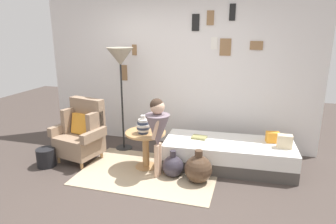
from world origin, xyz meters
TOP-DOWN VIEW (x-y plane):
  - ground_plane at (0.00, 0.00)m, footprint 12.00×12.00m
  - gallery_wall at (0.00, 1.95)m, footprint 4.80×0.12m
  - rug at (-0.05, 0.64)m, footprint 1.96×1.34m
  - armchair at (-1.22, 0.80)m, footprint 0.84×0.70m
  - daybed at (1.03, 1.17)m, footprint 1.94×0.90m
  - pillow_head at (1.81, 1.15)m, footprint 0.20×0.12m
  - pillow_mid at (1.65, 1.33)m, footprint 0.21×0.15m
  - side_table at (-0.15, 0.79)m, footprint 0.59×0.59m
  - vase_striped at (-0.16, 0.73)m, footprint 0.19×0.19m
  - floor_lamp at (-0.78, 1.38)m, footprint 0.43×0.43m
  - person_child at (0.11, 0.58)m, footprint 0.34×0.34m
  - book_on_daybed at (0.58, 1.19)m, footprint 0.23×0.18m
  - demijohn_near at (0.32, 0.63)m, footprint 0.30×0.30m
  - demijohn_far at (0.69, 0.57)m, footprint 0.38×0.38m
  - magazine_basket at (-1.62, 0.41)m, footprint 0.28×0.28m

SIDE VIEW (x-z plane):
  - ground_plane at x=0.00m, z-range 0.00..0.00m
  - rug at x=-0.05m, z-range 0.00..0.01m
  - magazine_basket at x=-1.62m, z-range 0.00..0.28m
  - demijohn_near at x=0.32m, z-range -0.04..0.35m
  - demijohn_far at x=0.69m, z-range -0.04..0.43m
  - daybed at x=1.03m, z-range 0.00..0.40m
  - side_table at x=-0.15m, z-range 0.12..0.69m
  - book_on_daybed at x=0.58m, z-range 0.40..0.43m
  - armchair at x=-1.22m, z-range -0.05..0.92m
  - pillow_mid at x=1.65m, z-range 0.40..0.56m
  - pillow_head at x=1.81m, z-range 0.40..0.59m
  - vase_striped at x=-0.16m, z-range 0.54..0.81m
  - person_child at x=0.11m, z-range 0.16..1.29m
  - gallery_wall at x=0.00m, z-range 0.00..2.60m
  - floor_lamp at x=-0.78m, z-range 0.66..2.40m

